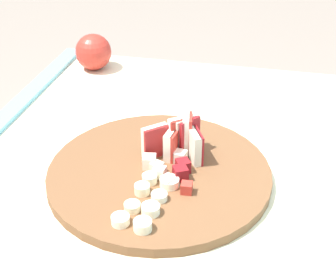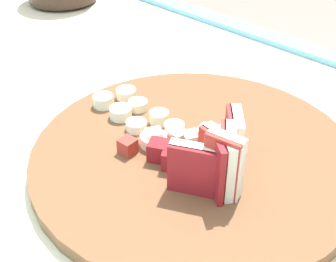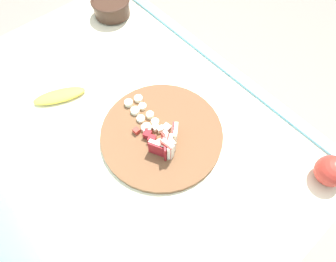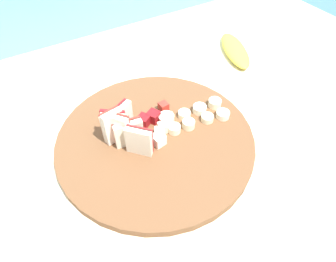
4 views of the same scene
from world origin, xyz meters
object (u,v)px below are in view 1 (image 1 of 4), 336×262
Objects in this scene: apple_wedge_fan at (179,139)px; apple_dice_pile at (170,169)px; whole_apple at (93,52)px; cutting_board at (159,173)px; banana_slice_rows at (147,200)px.

apple_wedge_fan reaches higher than apple_dice_pile.
whole_apple is at bearing -141.03° from apple_wedge_fan.
cutting_board is at bearing 32.84° from whole_apple.
banana_slice_rows is (0.09, 0.00, 0.01)m from cutting_board.
cutting_board is at bearing -177.70° from banana_slice_rows.
whole_apple is (-0.34, -0.27, -0.00)m from apple_wedge_fan.
apple_wedge_fan is 0.80× the size of banana_slice_rows.
apple_wedge_fan is (-0.05, 0.02, 0.04)m from cutting_board.
apple_dice_pile is 1.16× the size of whole_apple.
apple_dice_pile is at bearing -1.83° from apple_wedge_fan.
apple_wedge_fan is 0.14m from banana_slice_rows.
apple_wedge_fan is 1.25× the size of whole_apple.
cutting_board is 0.03m from apple_dice_pile.
apple_dice_pile is (0.06, -0.00, -0.02)m from apple_wedge_fan.
apple_dice_pile is at bearing 66.27° from cutting_board.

